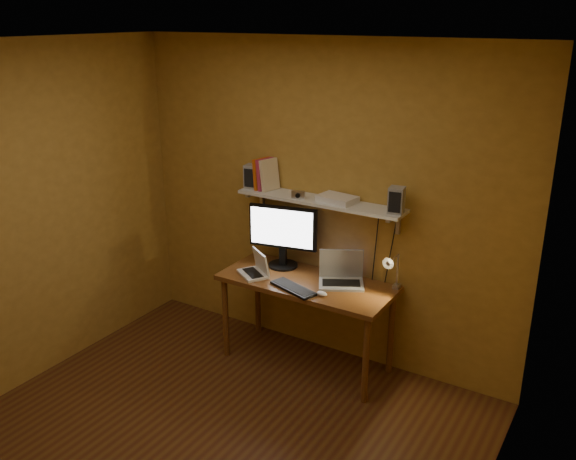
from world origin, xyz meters
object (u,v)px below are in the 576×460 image
Objects in this scene: netbook at (256,268)px; mouse at (322,294)px; speaker_left at (252,176)px; wall_shelf at (320,201)px; desk_lamp at (392,268)px; speaker_right at (396,200)px; shelf_camera at (298,195)px; laptop at (341,275)px; desk at (307,290)px; keyboard at (293,288)px; router at (337,199)px; monitor at (283,233)px.

netbook is 0.65m from mouse.
wall_shelf is at bearing -9.09° from speaker_left.
desk_lamp is 0.52m from speaker_right.
wall_shelf is 0.74m from mouse.
speaker_left is 0.50m from shelf_camera.
shelf_camera is at bearing 149.87° from laptop.
speaker_left is at bearing 170.93° from speaker_right.
wall_shelf is 3.31× the size of laptop.
shelf_camera reaches higher than wall_shelf.
keyboard is (-0.01, -0.20, 0.10)m from desk.
router reaches higher than desk_lamp.
netbook is at bearing -150.85° from router.
shelf_camera is at bearing -164.39° from router.
desk is 0.77m from shelf_camera.
mouse is 0.56m from desk_lamp.
monitor is 0.54m from keyboard.
netbook is at bearing -174.74° from mouse.
wall_shelf is at bearing -176.49° from router.
speaker_right is at bearing 47.97° from keyboard.
speaker_right is (0.41, 0.35, 0.71)m from mouse.
desk is 0.45m from netbook.
speaker_right is (0.96, 0.02, 0.43)m from monitor.
keyboard is 1.03m from speaker_right.
shelf_camera is (0.26, 0.23, 0.60)m from netbook.
speaker_left is at bearing 177.25° from desk_lamp.
laptop is 0.71m from shelf_camera.
desk is at bearing 154.08° from mouse.
keyboard is (-0.01, -0.39, -0.60)m from wall_shelf.
speaker_left is 0.68× the size of router.
router is at bearing 168.31° from speaker_right.
router is at bearing 62.23° from netbook.
desk_lamp is (0.67, 0.32, 0.20)m from keyboard.
mouse is 0.46× the size of speaker_left.
speaker_right is 1.78× the size of shelf_camera.
laptop is 2.15× the size of speaker_left.
keyboard is at bearing 20.43° from netbook.
wall_shelf is at bearing 133.37° from mouse.
wall_shelf is 12.75× the size of shelf_camera.
speaker_left is at bearing -178.94° from router.
speaker_right reaches higher than router.
desk_lamp is at bearing -8.54° from router.
laptop reaches higher than netbook.
speaker_right reaches higher than shelf_camera.
desk is 3.31× the size of laptop.
monitor reaches higher than desk.
desk_lamp is at bearing 43.88° from keyboard.
keyboard is 0.73m from shelf_camera.
speaker_left is at bearing 161.66° from monitor.
wall_shelf is (-0.00, 0.19, 0.69)m from desk.
speaker_right reaches higher than desk.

